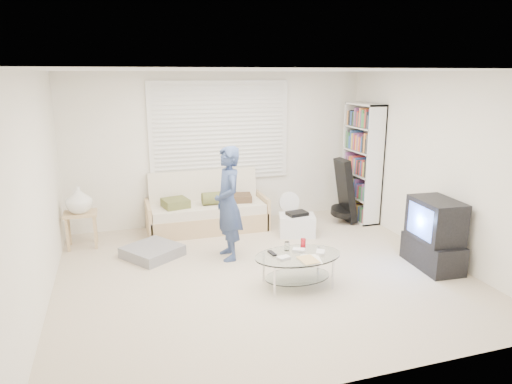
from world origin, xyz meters
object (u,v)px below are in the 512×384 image
object	(u,v)px
futon_sofa	(207,211)
coffee_table	(298,261)
bookshelf	(362,163)
tv_unit	(434,235)

from	to	relation	value
futon_sofa	coffee_table	distance (m)	2.42
coffee_table	futon_sofa	bearing A→B (deg)	104.99
bookshelf	tv_unit	xyz separation A→B (m)	(-0.13, -2.11, -0.55)
coffee_table	bookshelf	bearing A→B (deg)	46.06
bookshelf	tv_unit	distance (m)	2.18
futon_sofa	tv_unit	bearing A→B (deg)	-43.02
futon_sofa	bookshelf	world-z (taller)	bookshelf
tv_unit	coffee_table	bearing A→B (deg)	179.59
futon_sofa	tv_unit	xyz separation A→B (m)	(2.52, -2.35, 0.14)
futon_sofa	bookshelf	size ratio (longest dim) A/B	0.96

